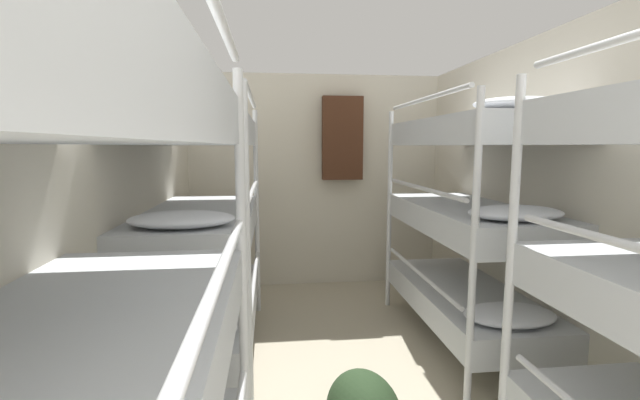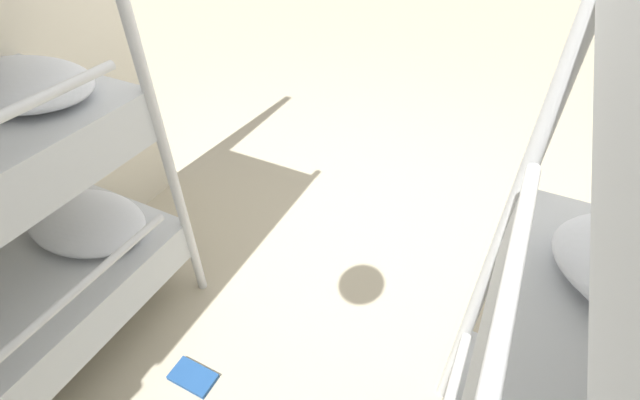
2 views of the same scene
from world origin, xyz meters
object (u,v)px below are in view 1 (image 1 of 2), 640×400
Objects in this scene: bunk_stack_left_near at (51,390)px; bunk_stack_right_far at (469,218)px; hanging_coat at (342,138)px; bunk_stack_left_far at (200,223)px.

bunk_stack_left_near is 1.00× the size of bunk_stack_right_far.
bunk_stack_left_near is at bearing -133.61° from bunk_stack_right_far.
bunk_stack_left_near is at bearing -109.31° from hanging_coat.
bunk_stack_left_near is at bearing -90.00° from bunk_stack_left_far.
bunk_stack_left_near is 2.12m from bunk_stack_left_far.
bunk_stack_left_far is 2.16× the size of hanging_coat.
bunk_stack_left_far is (0.00, 2.12, 0.00)m from bunk_stack_left_near.
hanging_coat is at bearing 70.69° from bunk_stack_left_near.
bunk_stack_left_near and bunk_stack_left_far have the same top height.
hanging_coat reaches higher than bunk_stack_left_far.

